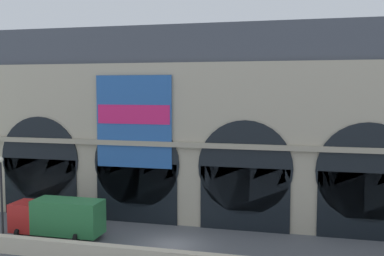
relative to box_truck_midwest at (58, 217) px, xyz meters
name	(u,v)px	position (x,y,z in m)	size (l,w,h in m)	color
ground_plane	(173,245)	(9.40, 0.50, -1.70)	(200.00, 200.00, 0.00)	#54565B
station_building	(197,126)	(9.42, 8.33, 6.81)	(50.05, 6.09, 17.44)	#B2A891
box_truck_midwest	(58,217)	(0.00, 0.00, 0.00)	(7.50, 2.91, 3.12)	red
street_lamp_quayside	(1,190)	(-2.81, -3.08, 2.71)	(0.44, 0.44, 6.90)	black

